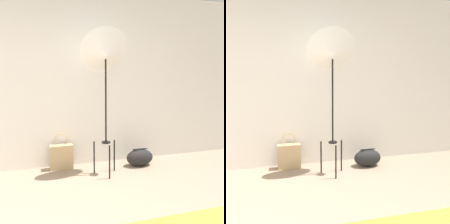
% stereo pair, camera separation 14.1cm
% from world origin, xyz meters
% --- Properties ---
extents(wall_back, '(8.00, 0.05, 2.60)m').
position_xyz_m(wall_back, '(0.00, 2.58, 1.30)').
color(wall_back, silver).
rests_on(wall_back, ground_plane).
extents(photo_umbrella, '(0.66, 0.51, 2.00)m').
position_xyz_m(photo_umbrella, '(0.17, 2.03, 1.65)').
color(photo_umbrella, black).
rests_on(photo_umbrella, ground_plane).
extents(tote_bag, '(0.34, 0.13, 0.54)m').
position_xyz_m(tote_bag, '(-0.40, 2.42, 0.19)').
color(tote_bag, tan).
rests_on(tote_bag, ground_plane).
extents(duffel_bag, '(0.42, 0.26, 0.26)m').
position_xyz_m(duffel_bag, '(0.76, 2.21, 0.13)').
color(duffel_bag, black).
rests_on(duffel_bag, ground_plane).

